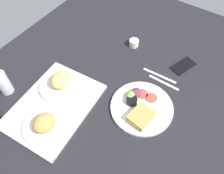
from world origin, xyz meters
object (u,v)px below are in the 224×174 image
(bread_plate_near, at_px, (45,124))
(plate_with_salad, at_px, (140,107))
(knife, at_px, (160,75))
(espresso_cup, at_px, (134,43))
(cell_phone, at_px, (183,66))
(serving_tray, at_px, (54,106))
(drinking_glass, at_px, (3,83))
(bread_plate_far, at_px, (60,82))
(fork, at_px, (164,83))

(bread_plate_near, height_order, plate_with_salad, bread_plate_near)
(bread_plate_near, distance_m, knife, 0.63)
(espresso_cup, bearing_deg, plate_with_salad, -145.21)
(cell_phone, bearing_deg, serving_tray, 165.26)
(serving_tray, relative_size, espresso_cup, 8.04)
(bread_plate_near, height_order, espresso_cup, bread_plate_near)
(drinking_glass, bearing_deg, bread_plate_far, -52.41)
(serving_tray, distance_m, bread_plate_near, 0.12)
(serving_tray, relative_size, knife, 2.37)
(bread_plate_near, relative_size, drinking_glass, 1.63)
(plate_with_salad, bearing_deg, drinking_glass, 114.80)
(espresso_cup, distance_m, fork, 0.31)
(cell_phone, bearing_deg, drinking_glass, 154.30)
(fork, bearing_deg, cell_phone, -102.52)
(bread_plate_far, xyz_separation_m, espresso_cup, (0.48, -0.15, -0.03))
(bread_plate_near, xyz_separation_m, cell_phone, (0.70, -0.36, -0.04))
(bread_plate_near, relative_size, fork, 1.24)
(fork, bearing_deg, serving_tray, 48.96)
(bread_plate_far, relative_size, plate_with_salad, 0.69)
(espresso_cup, distance_m, knife, 0.26)
(bread_plate_near, height_order, fork, bread_plate_near)
(drinking_glass, relative_size, espresso_cup, 2.32)
(serving_tray, bearing_deg, bread_plate_near, -152.79)
(serving_tray, relative_size, fork, 2.65)
(bread_plate_far, bearing_deg, cell_phone, -43.19)
(espresso_cup, xyz_separation_m, knife, (-0.12, -0.23, -0.02))
(plate_with_salad, distance_m, espresso_cup, 0.44)
(serving_tray, xyz_separation_m, bread_plate_far, (0.10, 0.04, 0.04))
(bread_plate_near, xyz_separation_m, knife, (0.56, -0.28, -0.04))
(bread_plate_far, relative_size, cell_phone, 1.44)
(drinking_glass, distance_m, cell_phone, 0.94)
(plate_with_salad, xyz_separation_m, fork, (0.21, -0.02, -0.01))
(espresso_cup, xyz_separation_m, cell_phone, (0.01, -0.31, -0.02))
(espresso_cup, distance_m, cell_phone, 0.31)
(bread_plate_near, relative_size, espresso_cup, 3.78)
(drinking_glass, xyz_separation_m, fork, (0.49, -0.64, -0.06))
(bread_plate_far, bearing_deg, espresso_cup, -17.18)
(bread_plate_near, height_order, bread_plate_far, bread_plate_far)
(plate_with_salad, distance_m, fork, 0.21)
(drinking_glass, distance_m, knife, 0.79)
(bread_plate_near, relative_size, bread_plate_far, 1.02)
(drinking_glass, relative_size, cell_phone, 0.90)
(bread_plate_far, xyz_separation_m, knife, (0.35, -0.38, -0.04))
(serving_tray, distance_m, bread_plate_far, 0.12)
(serving_tray, relative_size, drinking_glass, 3.46)
(drinking_glass, bearing_deg, bread_plate_near, -97.72)
(plate_with_salad, bearing_deg, cell_phone, -9.40)
(fork, relative_size, knife, 0.89)
(serving_tray, relative_size, bread_plate_near, 2.13)
(bread_plate_far, distance_m, knife, 0.52)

